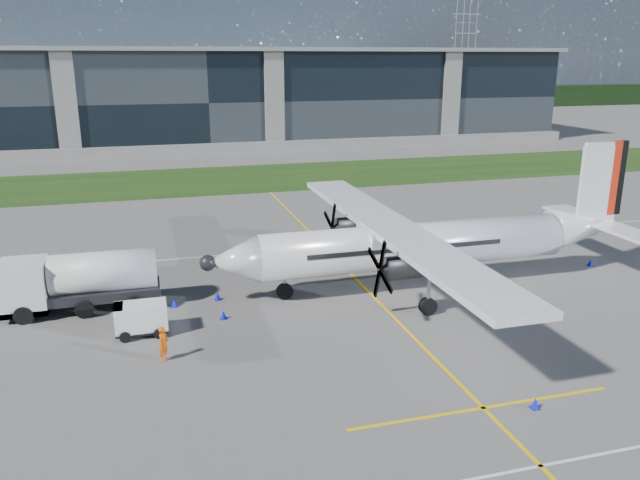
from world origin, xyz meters
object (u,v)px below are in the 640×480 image
Objects in this scene: safety_cone_nose_stbd at (218,296)px; safety_cone_nose_port at (223,315)px; ground_crew_person at (163,341)px; baggage_tug at (141,319)px; turboprop_aircraft at (431,218)px; fuel_tanker_truck at (69,283)px; pylon_east at (464,54)px; safety_cone_fwd at (174,303)px; safety_cone_tail at (590,262)px; safety_cone_portwing at (535,403)px.

safety_cone_nose_stbd is 2.96m from safety_cone_nose_port.
ground_crew_person reaches higher than safety_cone_nose_port.
safety_cone_nose_port is (4.39, 0.85, -0.60)m from baggage_tug.
turboprop_aircraft is 21.86m from fuel_tanker_truck.
ground_crew_person is at bearing -128.82° from safety_cone_nose_port.
pylon_east is 176.20m from ground_crew_person.
pylon_east reaches higher than ground_crew_person.
safety_cone_nose_port is (8.27, -3.59, -1.45)m from fuel_tanker_truck.
baggage_tug is 3.89m from safety_cone_fwd.
pylon_east is 168.43m from safety_cone_nose_stbd.
baggage_tug is at bearing -48.84° from fuel_tanker_truck.
fuel_tanker_truck reaches higher than safety_cone_tail.
pylon_east is at bearing 54.62° from fuel_tanker_truck.
safety_cone_nose_port is (-0.02, -2.96, 0.00)m from safety_cone_nose_stbd.
turboprop_aircraft is 14.13m from safety_cone_nose_port.
fuel_tanker_truck is at bearing 175.66° from safety_cone_nose_stbd.
safety_cone_portwing is at bearing -134.14° from safety_cone_tail.
pylon_east reaches higher than safety_cone_tail.
pylon_east is 10.53× the size of baggage_tug.
fuel_tanker_truck is 5.97m from safety_cone_fwd.
turboprop_aircraft is 16.47m from safety_cone_fwd.
pylon_east reaches higher than safety_cone_nose_port.
safety_cone_nose_stbd is at bearing -122.94° from pylon_east.
baggage_tug is at bearing -174.11° from safety_cone_tail.
baggage_tug is at bearing -139.22° from safety_cone_nose_stbd.
safety_cone_tail is 28.57m from safety_cone_fwd.
safety_cone_tail is (-65.26, -141.48, -14.75)m from pylon_east.
baggage_tug is 4.51m from safety_cone_nose_port.
fuel_tanker_truck reaches higher than baggage_tug.
baggage_tug is at bearing -170.98° from turboprop_aircraft.
safety_cone_tail and safety_cone_portwing have the same top height.
safety_cone_portwing is (11.30, -15.79, 0.00)m from safety_cone_nose_stbd.
safety_cone_portwing and safety_cone_nose_port have the same top height.
safety_cone_nose_stbd is (8.29, -0.63, -1.45)m from fuel_tanker_truck.
pylon_east is at bearing 65.24° from safety_cone_tail.
baggage_tug is 5.70× the size of safety_cone_nose_stbd.
baggage_tug is at bearing -169.04° from safety_cone_nose_port.
fuel_tanker_truck is 4.53× the size of ground_crew_person.
baggage_tug is 1.43× the size of ground_crew_person.
turboprop_aircraft is 18.32m from baggage_tug.
ground_crew_person is at bearing -96.88° from safety_cone_fwd.
pylon_east is 15.02× the size of ground_crew_person.
safety_cone_portwing is at bearing -87.46° from ground_crew_person.
safety_cone_fwd is (1.82, 3.38, -0.60)m from baggage_tug.
turboprop_aircraft reaches higher than ground_crew_person.
pylon_east reaches higher than safety_cone_nose_stbd.
turboprop_aircraft is 15.51m from safety_cone_portwing.
safety_cone_portwing is 1.00× the size of safety_cone_nose_port.
safety_cone_tail is at bearing -1.47° from safety_cone_nose_stbd.
turboprop_aircraft is at bearing -2.03° from safety_cone_fwd.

